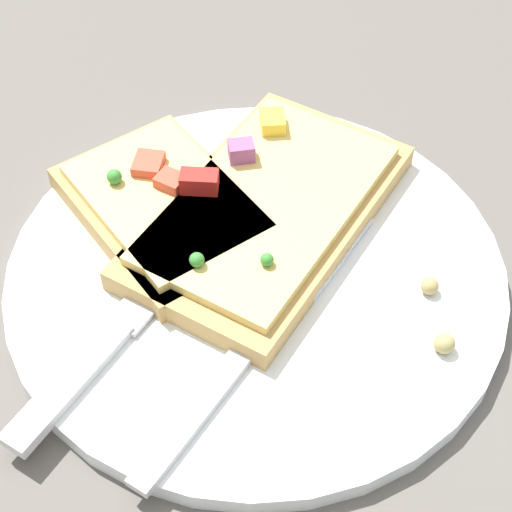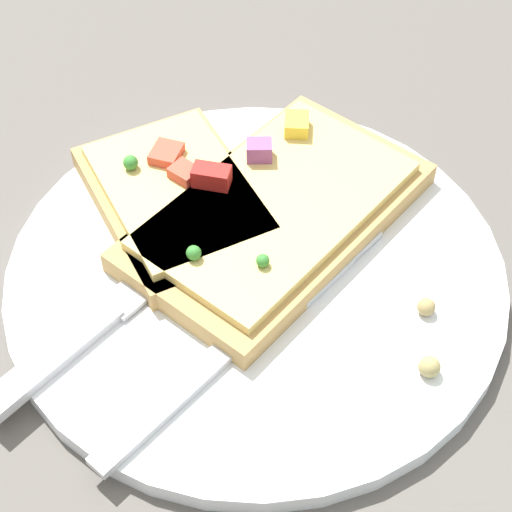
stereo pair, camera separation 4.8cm
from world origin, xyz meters
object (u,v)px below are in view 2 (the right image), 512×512
Objects in this scene: plate at (256,274)px; knife at (127,297)px; fork at (260,319)px; pizza_slice_corner at (178,197)px; pizza_slice_main at (276,212)px.

plate is 1.24× the size of knife.
pizza_slice_corner reaches higher than fork.
pizza_slice_main is at bearing -14.59° from knife.
plate is 1.35× the size of fork.
fork reaches higher than plate.
knife is 0.07m from pizza_slice_corner.
pizza_slice_main is (-0.03, -0.01, 0.02)m from plate.
pizza_slice_main is 1.23× the size of pizza_slice_corner.
pizza_slice_corner is (-0.07, -0.02, 0.01)m from knife.
fork is 0.07m from pizza_slice_main.
knife is (0.03, -0.07, -0.00)m from fork.
knife reaches higher than plate.
pizza_slice_corner is (-0.05, -0.09, 0.01)m from fork.
pizza_slice_main is at bearing 33.91° from fork.
fork is at bearing -60.70° from knife.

